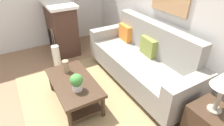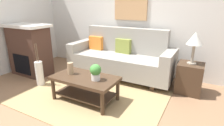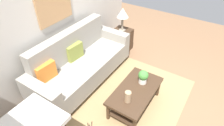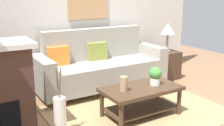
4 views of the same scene
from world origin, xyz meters
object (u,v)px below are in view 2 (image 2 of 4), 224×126
at_px(side_table, 189,78).
at_px(coffee_table, 85,83).
at_px(throw_pillow_orange, 96,43).
at_px(tabletop_vase, 70,68).
at_px(framed_painting, 130,6).
at_px(floor_vase, 40,74).
at_px(couch, 121,58).
at_px(potted_plant_tabletop, 96,72).
at_px(table_lamp, 195,40).
at_px(fireplace, 30,50).
at_px(throw_pillow_olive, 123,46).

bearing_deg(side_table, coffee_table, -142.43).
bearing_deg(throw_pillow_orange, tabletop_vase, -74.55).
bearing_deg(framed_painting, throw_pillow_orange, -155.03).
xyz_separation_m(coffee_table, floor_vase, (-1.17, 0.05, -0.06)).
bearing_deg(side_table, couch, 175.79).
height_order(coffee_table, potted_plant_tabletop, potted_plant_tabletop).
distance_m(couch, tabletop_vase, 1.33).
distance_m(table_lamp, fireplace, 3.49).
bearing_deg(table_lamp, throw_pillow_orange, 173.95).
relative_size(tabletop_vase, potted_plant_tabletop, 0.77).
bearing_deg(framed_painting, floor_vase, -125.86).
bearing_deg(floor_vase, throw_pillow_olive, 47.84).
bearing_deg(floor_vase, throw_pillow_orange, 70.07).
height_order(couch, side_table, couch).
relative_size(table_lamp, floor_vase, 1.14).
xyz_separation_m(couch, throw_pillow_orange, (-0.73, 0.13, 0.25)).
bearing_deg(couch, side_table, -4.21).
bearing_deg(framed_painting, throw_pillow_olive, -90.00).
relative_size(throw_pillow_orange, table_lamp, 0.63).
bearing_deg(couch, coffee_table, -92.25).
distance_m(potted_plant_tabletop, framed_painting, 2.02).
distance_m(floor_vase, framed_painting, 2.46).
xyz_separation_m(coffee_table, fireplace, (-1.87, 0.41, 0.27)).
relative_size(couch, throw_pillow_olive, 6.46).
distance_m(throw_pillow_olive, coffee_table, 1.44).
height_order(tabletop_vase, framed_painting, framed_painting).
height_order(fireplace, floor_vase, fireplace).
bearing_deg(floor_vase, tabletop_vase, -3.44).
relative_size(coffee_table, side_table, 1.96).
bearing_deg(framed_painting, table_lamp, -21.41).
relative_size(throw_pillow_orange, framed_painting, 0.46).
xyz_separation_m(potted_plant_tabletop, framed_painting, (-0.18, 1.75, 0.98)).
bearing_deg(fireplace, coffee_table, -12.47).
xyz_separation_m(couch, potted_plant_tabletop, (0.18, -1.29, 0.14)).
bearing_deg(potted_plant_tabletop, framed_painting, 95.88).
relative_size(couch, tabletop_vase, 11.49).
relative_size(potted_plant_tabletop, table_lamp, 0.46).
bearing_deg(coffee_table, framed_painting, 88.36).
relative_size(potted_plant_tabletop, floor_vase, 0.52).
distance_m(fireplace, framed_painting, 2.52).
bearing_deg(potted_plant_tabletop, throw_pillow_orange, 122.85).
bearing_deg(couch, potted_plant_tabletop, -82.02).
relative_size(potted_plant_tabletop, fireplace, 0.23).
bearing_deg(floor_vase, fireplace, 152.27).
bearing_deg(couch, throw_pillow_olive, 90.00).
height_order(throw_pillow_orange, tabletop_vase, throw_pillow_orange).
distance_m(coffee_table, framed_painting, 2.13).
height_order(side_table, fireplace, fireplace).
bearing_deg(couch, tabletop_vase, -105.11).
relative_size(throw_pillow_olive, table_lamp, 0.63).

